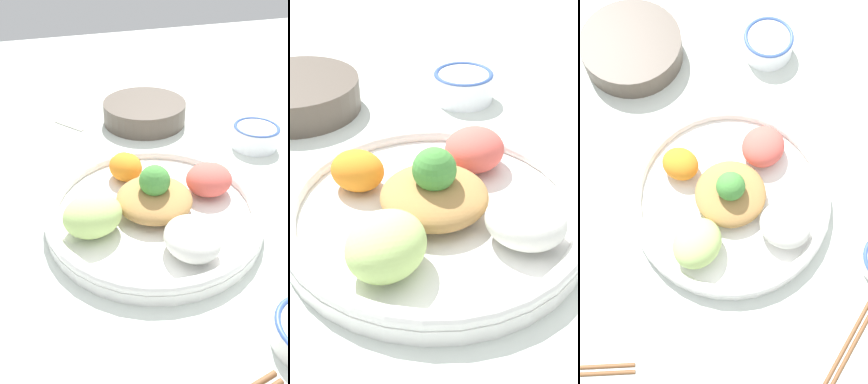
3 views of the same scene
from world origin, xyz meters
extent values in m
plane|color=silver|center=(0.00, 0.00, 0.00)|extent=(2.40, 2.40, 0.00)
cylinder|color=white|center=(0.04, 0.00, 0.01)|extent=(0.35, 0.35, 0.02)
torus|color=white|center=(0.04, 0.00, 0.03)|extent=(0.35, 0.35, 0.02)
ellipsoid|color=#E55B51|center=(-0.07, -0.02, 0.05)|extent=(0.09, 0.09, 0.05)
ellipsoid|color=orange|center=(0.05, -0.10, 0.04)|extent=(0.07, 0.07, 0.05)
ellipsoid|color=#B7DB7A|center=(0.14, 0.02, 0.05)|extent=(0.10, 0.09, 0.06)
ellipsoid|color=white|center=(0.02, 0.10, 0.04)|extent=(0.09, 0.10, 0.05)
ellipsoid|color=#AD7F47|center=(0.04, 0.00, 0.04)|extent=(0.12, 0.12, 0.04)
sphere|color=#478E3D|center=(0.04, 0.00, 0.08)|extent=(0.05, 0.05, 0.05)
cylinder|color=white|center=(-0.25, -0.16, 0.02)|extent=(0.10, 0.10, 0.04)
torus|color=#38569E|center=(-0.25, -0.16, 0.04)|extent=(0.10, 0.10, 0.01)
cylinder|color=maroon|center=(-0.25, -0.16, 0.04)|extent=(0.08, 0.08, 0.00)
cylinder|color=#51473D|center=(-0.06, -0.35, 0.03)|extent=(0.19, 0.19, 0.05)
ellipsoid|color=#B27F47|center=(-0.06, -0.35, 0.04)|extent=(0.17, 0.17, 0.02)
cylinder|color=brown|center=(0.12, 0.30, 0.00)|extent=(0.24, 0.05, 0.01)
cylinder|color=brown|center=(0.11, 0.31, 0.00)|extent=(0.24, 0.05, 0.01)
camera|label=1|loc=(0.20, 0.44, 0.40)|focal=35.00mm
camera|label=2|loc=(0.42, 0.29, 0.39)|focal=50.00mm
camera|label=3|loc=(0.28, 0.21, 0.89)|focal=50.00mm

